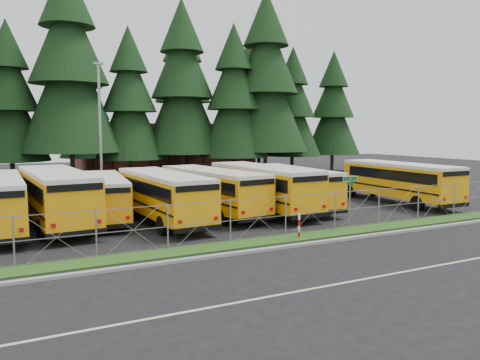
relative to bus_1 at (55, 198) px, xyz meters
The scene contains 27 objects.
ground 12.79m from the bus_1, 31.50° to the right, with size 120.00×120.00×0.00m, color black.
curb 14.63m from the bus_1, 41.96° to the right, with size 50.00×0.25×0.12m, color gray.
grass_verge 13.74m from the bus_1, 37.59° to the right, with size 50.00×1.40×0.06m, color #1C4614.
road_lane_line 18.27m from the bus_1, 53.50° to the right, with size 50.00×0.12×0.01m, color beige.
chainlink_fence 13.26m from the bus_1, 35.19° to the right, with size 44.00×0.10×2.00m, color gray, non-canonical shape.
brick_building 37.40m from the bus_1, 63.24° to the left, with size 22.00×10.00×6.00m, color brown.
bus_1 is the anchor object (origin of this frame).
bus_2 2.64m from the bus_1, 10.53° to the left, with size 2.31×9.78×2.56m, color orange, non-canonical shape.
bus_3 5.64m from the bus_1, 17.32° to the right, with size 2.53×10.74×2.81m, color orange, non-canonical shape.
bus_4 8.75m from the bus_1, ahead, with size 2.52×10.67×2.80m, color orange, non-canonical shape.
bus_5 12.02m from the bus_1, ahead, with size 2.64×11.17×2.93m, color orange, non-canonical shape.
bus_6 14.38m from the bus_1, ahead, with size 2.44×10.34×2.71m, color orange, non-canonical shape.
bus_east 22.50m from the bus_1, ahead, with size 2.58×10.92×2.86m, color orange, non-canonical shape.
street_sign 15.67m from the bus_1, 31.15° to the right, with size 0.83×0.55×2.81m.
striped_bollard 13.17m from the bus_1, 39.71° to the right, with size 0.11×0.11×1.20m, color #B20C0C.
light_standard 10.99m from the bus_1, 65.99° to the left, with size 0.70×0.35×10.14m.
conifer_2 22.89m from the bus_1, 94.45° to the left, with size 6.94×6.94×15.36m, color black, non-canonical shape.
conifer_3 22.51m from the bus_1, 80.37° to the left, with size 9.46×9.46×20.93m, color black, non-canonical shape.
conifer_4 23.10m from the bus_1, 65.98° to the left, with size 6.98×6.98×15.45m, color black, non-canonical shape.
conifer_5 26.01m from the bus_1, 54.02° to the left, with size 8.45×8.45×18.70m, color black, non-canonical shape.
conifer_6 26.79m from the bus_1, 42.18° to the left, with size 7.29×7.29×16.13m, color black, non-canonical shape.
conifer_7 29.95m from the bus_1, 36.94° to the left, with size 9.01×9.01×19.92m, color black, non-canonical shape.
conifer_8 34.62m from the bus_1, 35.06° to the left, with size 6.69×6.69×14.79m, color black, non-canonical shape.
conifer_9 40.32m from the bus_1, 30.58° to the left, with size 6.73×6.73×14.89m, color black, non-canonical shape.
conifer_11 29.74m from the bus_1, 77.64° to the left, with size 6.34×6.34×14.03m, color black, non-canonical shape.
conifer_12 31.33m from the bus_1, 56.97° to the left, with size 8.38×8.38×18.54m, color black, non-canonical shape.
conifer_13 37.96m from the bus_1, 43.67° to the left, with size 8.92×8.92×19.73m, color black, non-canonical shape.
Camera 1 is at (-13.15, -20.12, 5.14)m, focal length 35.00 mm.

